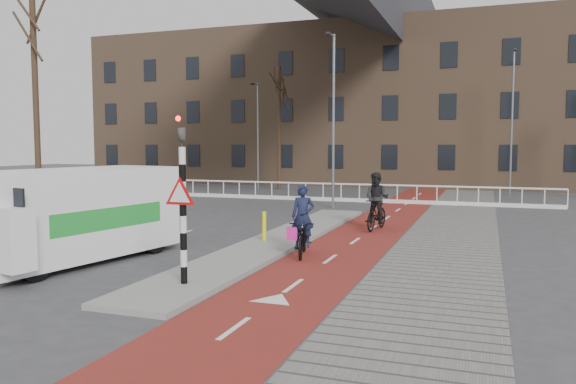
% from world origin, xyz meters
% --- Properties ---
extents(ground, '(120.00, 120.00, 0.00)m').
position_xyz_m(ground, '(0.00, 0.00, 0.00)').
color(ground, '#38383A').
rests_on(ground, ground).
extents(bike_lane, '(2.50, 60.00, 0.01)m').
position_xyz_m(bike_lane, '(1.50, 10.00, 0.01)').
color(bike_lane, maroon).
rests_on(bike_lane, ground).
extents(sidewalk, '(3.00, 60.00, 0.01)m').
position_xyz_m(sidewalk, '(4.30, 10.00, 0.01)').
color(sidewalk, slate).
rests_on(sidewalk, ground).
extents(curb_island, '(1.80, 16.00, 0.12)m').
position_xyz_m(curb_island, '(-0.70, 4.00, 0.06)').
color(curb_island, gray).
rests_on(curb_island, ground).
extents(traffic_signal, '(0.80, 0.80, 3.68)m').
position_xyz_m(traffic_signal, '(-0.60, -2.02, 1.99)').
color(traffic_signal, black).
rests_on(traffic_signal, curb_island).
extents(bollard, '(0.12, 0.12, 0.89)m').
position_xyz_m(bollard, '(-0.99, 3.50, 0.57)').
color(bollard, '#F0F00D').
rests_on(bollard, curb_island).
extents(cyclist_near, '(1.08, 1.97, 1.95)m').
position_xyz_m(cyclist_near, '(0.68, 2.16, 0.66)').
color(cyclist_near, black).
rests_on(cyclist_near, bike_lane).
extents(cyclist_far, '(0.97, 1.98, 2.05)m').
position_xyz_m(cyclist_far, '(1.71, 7.49, 0.86)').
color(cyclist_far, black).
rests_on(cyclist_far, bike_lane).
extents(van, '(3.20, 5.92, 2.42)m').
position_xyz_m(van, '(-4.69, -0.53, 1.27)').
color(van, white).
rests_on(van, ground).
extents(railing, '(28.00, 0.10, 0.99)m').
position_xyz_m(railing, '(-5.00, 17.00, 0.31)').
color(railing, silver).
rests_on(railing, ground).
extents(townhouse_row, '(46.00, 10.00, 15.90)m').
position_xyz_m(townhouse_row, '(-3.00, 32.00, 7.81)').
color(townhouse_row, '#7F6047').
rests_on(townhouse_row, ground).
extents(tree_left, '(0.25, 0.25, 9.33)m').
position_xyz_m(tree_left, '(-12.32, 6.33, 4.66)').
color(tree_left, '#322216').
rests_on(tree_left, ground).
extents(tree_mid, '(0.25, 0.25, 8.29)m').
position_xyz_m(tree_mid, '(-8.00, 23.57, 4.15)').
color(tree_mid, '#322216').
rests_on(tree_mid, ground).
extents(streetlight_near, '(0.12, 0.12, 8.24)m').
position_xyz_m(streetlight_near, '(-1.61, 13.87, 4.12)').
color(streetlight_near, slate).
rests_on(streetlight_near, ground).
extents(streetlight_left, '(0.12, 0.12, 7.17)m').
position_xyz_m(streetlight_left, '(-9.33, 23.00, 3.59)').
color(streetlight_left, slate).
rests_on(streetlight_left, ground).
extents(streetlight_right, '(0.12, 0.12, 8.69)m').
position_xyz_m(streetlight_right, '(6.70, 24.29, 4.35)').
color(streetlight_right, slate).
rests_on(streetlight_right, ground).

